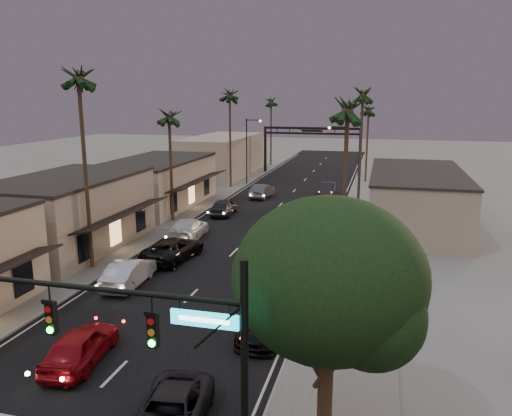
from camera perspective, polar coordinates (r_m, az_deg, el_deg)
The scene contains 30 objects.
ground at distance 50.14m, azimuth 1.42°, elevation -1.05°, with size 200.00×200.00×0.00m, color slate.
road at distance 54.90m, azimuth 2.59°, elevation 0.14°, with size 14.00×120.00×0.02m, color black.
sidewalk_left at distance 63.98m, azimuth -4.47°, elevation 1.95°, with size 5.00×92.00×0.12m, color slate.
sidewalk_right at distance 60.67m, azimuth 12.78°, elevation 1.09°, with size 5.00×92.00×0.12m, color slate.
storefront_mid at distance 42.11m, azimuth -20.60°, elevation -0.67°, with size 8.00×14.00×5.50m, color #9E927E.
storefront_far at distance 55.73m, azimuth -11.24°, elevation 2.71°, with size 8.00×16.00×5.00m, color #C0AF93.
storefront_dist at distance 76.83m, azimuth -3.87°, elevation 5.96°, with size 8.00×20.00×6.00m, color #9E927E.
building_right at distance 48.51m, azimuth 17.78°, elevation 0.90°, with size 8.00×18.00×5.00m, color #9E927E.
traffic_signal at distance 14.29m, azimuth -9.01°, elevation -15.65°, with size 8.51×0.22×7.80m.
corner_tree at distance 16.11m, azimuth 8.56°, elevation -8.77°, with size 6.20×6.20×8.80m.
arch at distance 78.51m, azimuth 6.40°, elevation 7.91°, with size 15.20×0.40×7.27m.
streetlight_right at distance 53.05m, azimuth 10.02°, elevation 5.36°, with size 2.13×0.30×9.00m.
streetlight_left at distance 68.18m, azimuth -0.85°, elevation 7.11°, with size 2.13×0.30×9.00m.
palm_lb at distance 35.38m, azimuth -19.69°, elevation 14.43°, with size 3.20×3.20×15.20m.
palm_lc at distance 47.67m, azimuth -9.93°, elevation 10.78°, with size 3.20×3.20×12.20m.
palm_ld at distance 65.46m, azimuth -3.03°, elevation 13.08°, with size 3.20×3.20×14.20m.
palm_ra at distance 31.59m, azimuth 10.47°, elevation 11.71°, with size 3.20×3.20×13.20m.
palm_rb at distance 51.56m, azimuth 12.14°, elevation 12.97°, with size 3.20×3.20×14.20m.
palm_rc at distance 71.55m, azimuth 12.77°, elevation 11.19°, with size 3.20×3.20×12.20m.
palm_far at distance 87.62m, azimuth 1.75°, elevation 12.32°, with size 3.20×3.20×13.20m.
oncoming_red at distance 24.66m, azimuth -19.42°, elevation -14.60°, with size 1.98×4.92×1.68m, color maroon.
oncoming_pickup at distance 37.51m, azimuth -9.44°, elevation -4.63°, with size 2.74×5.95×1.65m, color black.
oncoming_silver at distance 33.11m, azimuth -14.31°, elevation -7.18°, with size 1.77×5.08×1.68m, color #ADADB3.
oncoming_white at distance 42.75m, azimuth -7.78°, elevation -2.36°, with size 2.45×6.03×1.75m, color silver.
oncoming_dgrey at distance 51.08m, azimuth -3.71°, elevation 0.15°, with size 2.00×4.96×1.69m, color black.
oncoming_grey_far at distance 59.72m, azimuth 0.70°, elevation 1.96°, with size 1.73×4.96×1.63m, color #46464A.
curbside_near at distance 19.52m, azimuth -9.87°, elevation -22.23°, with size 2.39×5.18×1.44m, color black.
curbside_black at distance 25.78m, azimuth 1.23°, elevation -12.83°, with size 2.09×5.15×1.49m, color black.
curbside_grey at distance 42.71m, azimuth 5.12°, elevation -2.34°, with size 2.01×5.00×1.70m, color #4B4C50.
curbside_far at distance 61.45m, azimuth 8.18°, elevation 2.13°, with size 1.71×4.89×1.61m, color black.
Camera 1 is at (10.85, -7.51, 11.80)m, focal length 35.00 mm.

